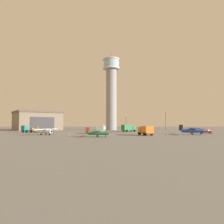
% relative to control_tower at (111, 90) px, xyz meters
% --- Properties ---
extents(ground_plane, '(400.00, 400.00, 0.00)m').
position_rel_control_tower_xyz_m(ground_plane, '(-1.73, -57.48, -22.69)').
color(ground_plane, slate).
extents(control_tower, '(9.50, 9.50, 44.06)m').
position_rel_control_tower_xyz_m(control_tower, '(0.00, 0.00, 0.00)').
color(control_tower, gray).
rests_on(control_tower, ground_plane).
extents(hangar, '(30.35, 29.74, 10.23)m').
position_rel_control_tower_xyz_m(hangar, '(-40.52, -2.98, -17.56)').
color(hangar, '#7A6B56').
rests_on(hangar, ground_plane).
extents(airplane_green, '(6.72, 8.55, 2.52)m').
position_rel_control_tower_xyz_m(airplane_green, '(-2.49, -62.13, -21.52)').
color(airplane_green, '#287A42').
rests_on(airplane_green, ground_plane).
extents(airplane_blue, '(8.42, 10.76, 3.16)m').
position_rel_control_tower_xyz_m(airplane_blue, '(26.84, -50.02, -21.22)').
color(airplane_blue, '#2847A8').
rests_on(airplane_blue, ground_plane).
extents(airplane_white, '(7.14, 8.93, 2.77)m').
position_rel_control_tower_xyz_m(airplane_white, '(-19.80, -53.31, -21.40)').
color(airplane_white, white).
rests_on(airplane_white, ground_plane).
extents(truck_box_orange, '(4.22, 6.68, 2.78)m').
position_rel_control_tower_xyz_m(truck_box_orange, '(11.34, -54.52, -21.12)').
color(truck_box_orange, '#38383D').
rests_on(truck_box_orange, ground_plane).
extents(truck_fuel_tanker_silver, '(3.69, 5.94, 3.04)m').
position_rel_control_tower_xyz_m(truck_fuel_tanker_silver, '(-2.59, -44.93, -21.01)').
color(truck_fuel_tanker_silver, '#38383D').
rests_on(truck_fuel_tanker_silver, ground_plane).
extents(truck_flatbed_teal, '(6.66, 4.28, 2.78)m').
position_rel_control_tower_xyz_m(truck_flatbed_teal, '(-32.86, -34.54, -21.36)').
color(truck_flatbed_teal, '#38383D').
rests_on(truck_flatbed_teal, ground_plane).
extents(truck_box_green, '(6.73, 5.72, 3.06)m').
position_rel_control_tower_xyz_m(truck_box_green, '(7.91, -25.86, -21.01)').
color(truck_box_green, '#38383D').
rests_on(truck_box_green, ground_plane).
extents(car_red, '(4.35, 4.38, 1.37)m').
position_rel_control_tower_xyz_m(car_red, '(35.11, -40.89, -21.95)').
color(car_red, red).
rests_on(car_red, ground_plane).
extents(light_post_west, '(0.44, 0.44, 7.82)m').
position_rel_control_tower_xyz_m(light_post_west, '(7.77, -7.64, -17.98)').
color(light_post_west, '#38383D').
rests_on(light_post_west, ground_plane).
extents(light_post_north, '(0.44, 0.44, 10.25)m').
position_rel_control_tower_xyz_m(light_post_north, '(28.34, -7.94, -16.71)').
color(light_post_north, '#38383D').
rests_on(light_post_north, ground_plane).
extents(traffic_cone_near_left, '(0.36, 0.36, 0.63)m').
position_rel_control_tower_xyz_m(traffic_cone_near_left, '(11.55, -43.99, -22.38)').
color(traffic_cone_near_left, black).
rests_on(traffic_cone_near_left, ground_plane).
extents(traffic_cone_near_right, '(0.36, 0.36, 0.62)m').
position_rel_control_tower_xyz_m(traffic_cone_near_right, '(22.13, -61.95, -22.39)').
color(traffic_cone_near_right, black).
rests_on(traffic_cone_near_right, ground_plane).
extents(traffic_cone_mid_apron, '(0.36, 0.36, 0.71)m').
position_rel_control_tower_xyz_m(traffic_cone_mid_apron, '(-11.59, -55.36, -22.35)').
color(traffic_cone_mid_apron, black).
rests_on(traffic_cone_mid_apron, ground_plane).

